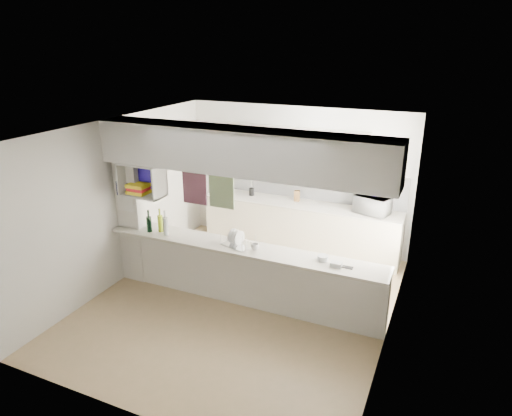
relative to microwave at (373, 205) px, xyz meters
The scene contains 16 objects.
floor 2.78m from the microwave, 124.80° to the right, with size 4.80×4.80×0.00m, color tan.
ceiling 2.98m from the microwave, 124.80° to the right, with size 4.80×4.80×0.00m, color white.
wall_back 1.51m from the microwave, 168.66° to the left, with size 4.20×4.20×0.00m, color silver.
wall_left 4.15m from the microwave, 149.41° to the right, with size 4.80×4.80×0.00m, color silver.
wall_right 2.21m from the microwave, 73.20° to the right, with size 4.80×4.80×0.00m, color silver.
servery_partition 2.73m from the microwave, 127.87° to the right, with size 4.20×0.50×2.60m.
cubby_shelf 3.78m from the microwave, 144.41° to the right, with size 0.65×0.35×0.50m.
kitchen_run 1.33m from the microwave, behind, with size 3.60×0.63×2.24m.
microwave is the anchor object (origin of this frame).
bowl 0.18m from the microwave, 62.75° to the left, with size 0.23×0.23×0.06m, color #1A0D95.
dish_rack 2.57m from the microwave, 126.15° to the right, with size 0.50×0.42×0.23m.
cup 2.48m from the microwave, 119.46° to the right, with size 0.11×0.11×0.09m, color white.
wine_bottles 3.55m from the microwave, 142.43° to the right, with size 0.38×0.16×0.39m.
plastic_tubs 2.11m from the microwave, 94.90° to the right, with size 0.49×0.22×0.07m.
utensil_jar 2.27m from the microwave, behind, with size 0.10×0.10×0.14m, color black.
knife_block 1.38m from the microwave, behind, with size 0.10×0.08×0.20m, color brown.
Camera 1 is at (2.59, -5.30, 3.66)m, focal length 32.00 mm.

